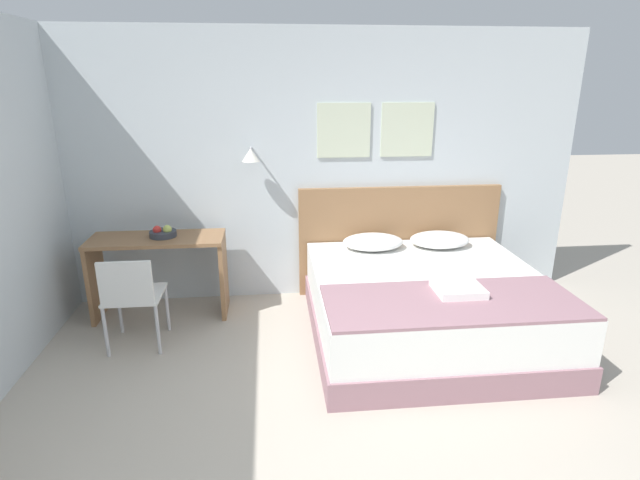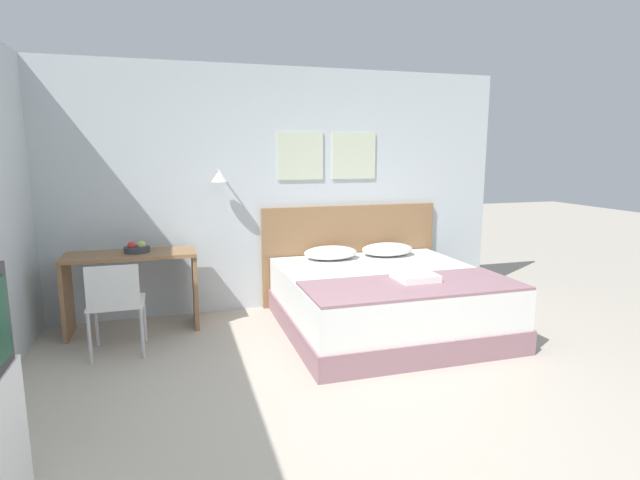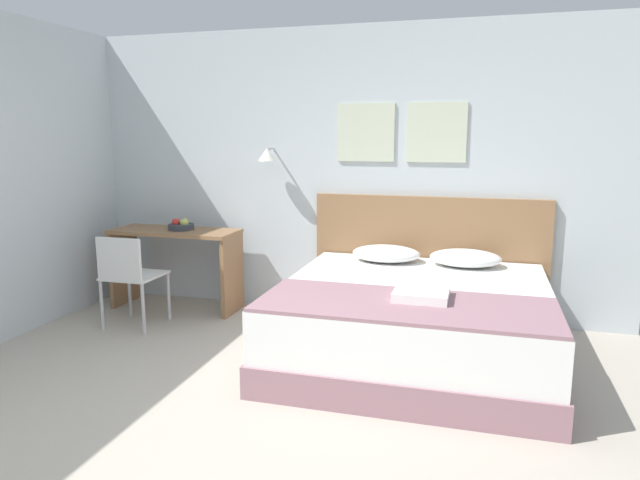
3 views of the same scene
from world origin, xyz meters
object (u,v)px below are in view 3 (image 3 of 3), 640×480
Objects in this scene: throw_blanket at (405,305)px; fruit_bowl at (181,226)px; pillow_right at (465,258)px; folded_towel_near_foot at (421,294)px; desk_chair at (128,272)px; desk at (176,254)px; headboard at (428,259)px; pillow_left at (386,254)px; bed at (414,323)px.

throw_blanket is 7.82× the size of fruit_bowl.
fruit_bowl is (-2.67, -0.02, 0.16)m from pillow_right.
desk_chair reaches higher than folded_towel_near_foot.
throw_blanket is 2.32× the size of desk_chair.
folded_towel_near_foot is (-0.25, -1.16, -0.02)m from pillow_right.
desk_chair is (-0.09, -0.65, -0.04)m from desk.
fruit_bowl is at bearing -179.63° from pillow_right.
folded_towel_near_foot is at bearing -86.42° from headboard.
pillow_left is at bearing 180.00° from pillow_right.
pillow_left is at bearing 0.49° from fruit_bowl.
headboard reaches higher than throw_blanket.
desk reaches higher than pillow_left.
headboard reaches higher than desk_chair.
desk_chair is 3.37× the size of fruit_bowl.
desk_chair is at bearing 166.11° from throw_blanket.
pillow_left is 2.06m from desk.
bed is 2.50m from desk.
desk is at bearing 152.13° from throw_blanket.
pillow_right is at bearing 75.43° from throw_blanket.
pillow_left reaches higher than folded_towel_near_foot.
headboard is at bearing 7.71° from desk.
desk is (-2.73, -0.03, -0.11)m from pillow_right.
pillow_right is 2.43× the size of fruit_bowl.
fruit_bowl is (0.15, 0.66, 0.32)m from desk_chair.
fruit_bowl is (-2.33, 1.28, 0.22)m from throw_blanket.
throw_blanket is (0.34, -1.30, -0.06)m from pillow_left.
pillow_right is at bearing 0.37° from fruit_bowl.
pillow_right reaches higher than folded_towel_near_foot.
fruit_bowl is at bearing 76.88° from desk_chair.
desk is 0.28m from fruit_bowl.
desk_chair is at bearing -98.26° from desk.
desk is (-2.39, 1.26, -0.05)m from throw_blanket.
throw_blanket is 1.56× the size of desk.
headboard is at bearing 7.54° from fruit_bowl.
bed is 0.88m from pillow_right.
pillow_left is at bearing -139.19° from headboard.
throw_blanket is at bearing -90.00° from bed.
desk_chair is (-2.48, 0.04, 0.21)m from bed.
desk is (-2.05, -0.03, -0.11)m from pillow_left.
throw_blanket is 0.17m from folded_towel_near_foot.
folded_towel_near_foot is at bearing 56.66° from throw_blanket.
pillow_left is 1.67× the size of folded_towel_near_foot.
pillow_right reaches higher than throw_blanket.
desk_chair is (-2.15, -0.68, -0.15)m from pillow_left.
pillow_left is 0.48× the size of desk.
desk is at bearing -165.85° from fruit_bowl.
pillow_right is 0.48× the size of desk.
desk_chair is (-2.82, -0.68, -0.15)m from pillow_right.
pillow_left is at bearing 104.57° from throw_blanket.
bed is 2.49m from fruit_bowl.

